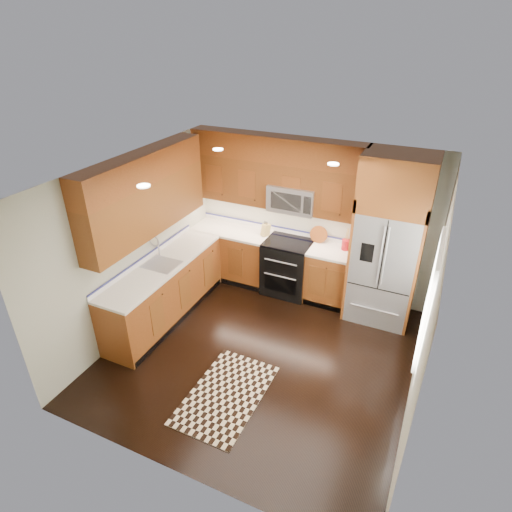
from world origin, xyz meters
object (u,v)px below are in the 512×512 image
at_px(rug, 226,394).
at_px(utensil_crock, 346,242).
at_px(refrigerator, 388,241).
at_px(knife_block, 266,230).
at_px(range, 287,267).

distance_m(rug, utensil_crock, 2.97).
distance_m(refrigerator, utensil_crock, 0.71).
distance_m(rug, knife_block, 2.87).
bearing_deg(range, rug, -86.12).
bearing_deg(refrigerator, rug, -118.94).
relative_size(range, utensil_crock, 2.63).
bearing_deg(utensil_crock, refrigerator, -15.53).
relative_size(range, refrigerator, 0.36).
xyz_separation_m(range, rug, (0.17, -2.53, -0.46)).
xyz_separation_m(refrigerator, utensil_crock, (-0.64, 0.18, -0.24)).
bearing_deg(knife_block, range, -9.34).
height_order(rug, knife_block, knife_block).
relative_size(range, knife_block, 3.64).
distance_m(range, knife_block, 0.73).
bearing_deg(refrigerator, range, 178.60).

